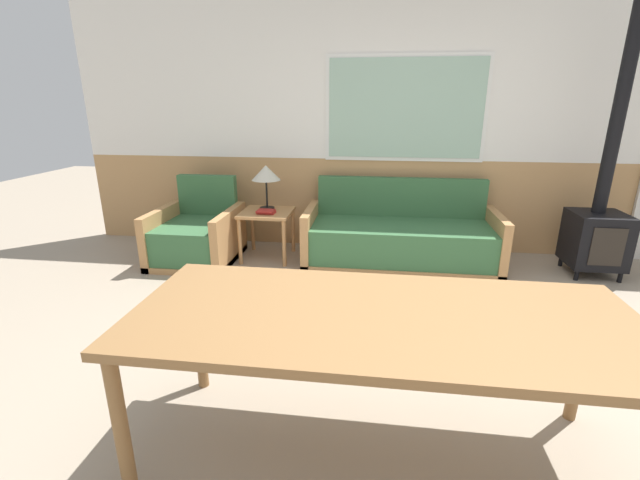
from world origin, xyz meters
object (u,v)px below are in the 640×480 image
at_px(table_lamp, 266,174).
at_px(wood_stove, 599,217).
at_px(dining_table, 382,327).
at_px(couch, 400,239).
at_px(side_table, 267,219).
at_px(armchair, 197,237).

distance_m(table_lamp, wood_stove, 3.22).
bearing_deg(dining_table, couch, 85.48).
bearing_deg(side_table, table_lamp, 99.32).
height_order(armchair, wood_stove, wood_stove).
xyz_separation_m(armchair, table_lamp, (0.69, 0.25, 0.63)).
bearing_deg(side_table, couch, 2.27).
relative_size(dining_table, wood_stove, 0.89).
bearing_deg(armchair, side_table, 1.15).
bearing_deg(table_lamp, side_table, -80.68).
bearing_deg(table_lamp, wood_stove, -1.99).
height_order(side_table, dining_table, dining_table).
xyz_separation_m(couch, side_table, (-1.38, -0.05, 0.17)).
distance_m(couch, wood_stove, 1.84).
bearing_deg(wood_stove, table_lamp, 178.01).
height_order(couch, wood_stove, wood_stove).
bearing_deg(table_lamp, armchair, -160.04).
relative_size(table_lamp, dining_table, 0.22).
relative_size(couch, dining_table, 0.90).
bearing_deg(table_lamp, dining_table, -65.76).
bearing_deg(wood_stove, side_table, 179.63).
relative_size(armchair, wood_stove, 0.36).
distance_m(couch, side_table, 1.39).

